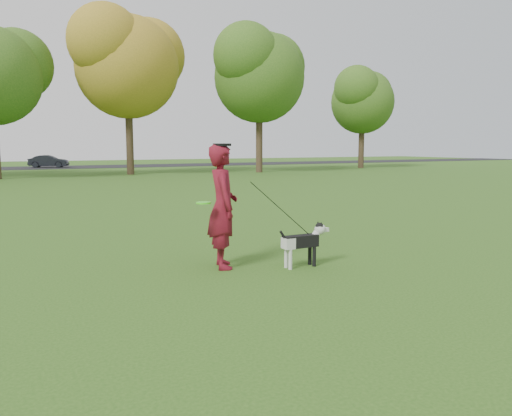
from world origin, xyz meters
TOP-DOWN VIEW (x-y plane):
  - ground at (0.00, 0.00)m, footprint 120.00×120.00m
  - road at (0.00, 40.00)m, footprint 120.00×7.00m
  - man at (-0.79, 0.10)m, footprint 0.64×0.82m
  - dog at (0.41, -0.48)m, footprint 0.96×0.19m
  - car_mid at (0.06, 40.00)m, footprint 3.44×2.12m
  - man_held_items at (0.10, -0.22)m, footprint 1.84×0.72m
  - tree_row at (-1.43, 26.07)m, footprint 51.74×8.86m

SIDE VIEW (x-z plane):
  - ground at x=0.00m, z-range 0.00..0.00m
  - road at x=0.00m, z-range 0.00..0.02m
  - dog at x=0.41m, z-range 0.08..0.81m
  - car_mid at x=0.06m, z-range 0.02..1.09m
  - man_held_items at x=0.10m, z-range 0.19..1.70m
  - man at x=-0.79m, z-range 0.00..2.00m
  - tree_row at x=-1.43m, z-range 1.40..13.41m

